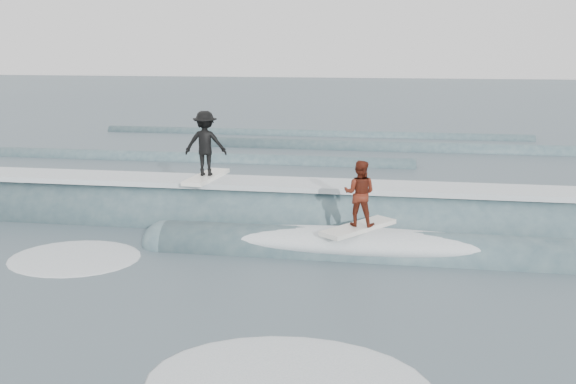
# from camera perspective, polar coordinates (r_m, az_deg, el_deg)

# --- Properties ---
(ground) EXTENTS (160.00, 160.00, 0.00)m
(ground) POSITION_cam_1_polar(r_m,az_deg,el_deg) (11.79, -3.56, -10.04)
(ground) COLOR #3D4E59
(ground) RESTS_ON ground
(breaking_wave) EXTENTS (21.61, 3.85, 2.14)m
(breaking_wave) POSITION_cam_1_polar(r_m,az_deg,el_deg) (16.39, 1.46, -3.17)
(breaking_wave) COLOR #354F5A
(breaking_wave) RESTS_ON ground
(surfer_black) EXTENTS (1.16, 2.05, 1.79)m
(surfer_black) POSITION_cam_1_polar(r_m,az_deg,el_deg) (16.90, -7.34, 4.05)
(surfer_black) COLOR white
(surfer_black) RESTS_ON ground
(surfer_red) EXTENTS (1.65, 1.92, 1.56)m
(surfer_red) POSITION_cam_1_polar(r_m,az_deg,el_deg) (14.19, 6.37, -0.60)
(surfer_red) COLOR silver
(surfer_red) RESTS_ON ground
(whitewater) EXTENTS (15.40, 7.78, 0.10)m
(whitewater) POSITION_cam_1_polar(r_m,az_deg,el_deg) (10.41, -4.33, -13.33)
(whitewater) COLOR white
(whitewater) RESTS_ON ground
(far_swells) EXTENTS (34.79, 8.65, 0.80)m
(far_swells) POSITION_cam_1_polar(r_m,az_deg,el_deg) (28.76, 2.94, 3.79)
(far_swells) COLOR #354F5A
(far_swells) RESTS_ON ground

